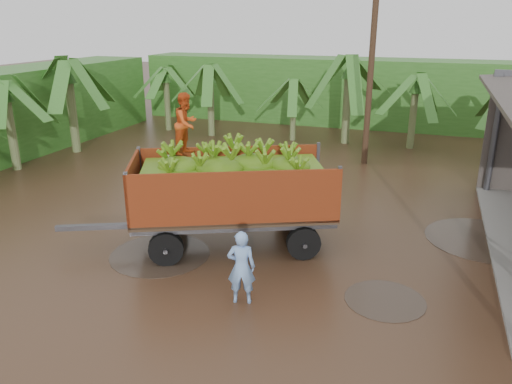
# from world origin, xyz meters

# --- Properties ---
(ground) EXTENTS (100.00, 100.00, 0.00)m
(ground) POSITION_xyz_m (0.00, 0.00, 0.00)
(ground) COLOR black
(ground) RESTS_ON ground
(hedge_north) EXTENTS (22.00, 3.00, 3.60)m
(hedge_north) POSITION_xyz_m (-2.00, 16.00, 1.80)
(hedge_north) COLOR #2D661E
(hedge_north) RESTS_ON ground
(hedge_west) EXTENTS (3.00, 18.00, 3.60)m
(hedge_west) POSITION_xyz_m (-14.00, 4.00, 1.80)
(hedge_west) COLOR #2D661E
(hedge_west) RESTS_ON ground
(banana_trailer) EXTENTS (6.93, 4.34, 3.91)m
(banana_trailer) POSITION_xyz_m (-1.41, -1.07, 1.53)
(banana_trailer) COLOR #AB3C18
(banana_trailer) RESTS_ON ground
(man_blue) EXTENTS (0.67, 0.53, 1.61)m
(man_blue) POSITION_xyz_m (-0.15, -3.71, 0.81)
(man_blue) COLOR #7EA9E6
(man_blue) RESTS_ON ground
(utility_pole) EXTENTS (1.20, 0.24, 8.05)m
(utility_pole) POSITION_xyz_m (0.83, 7.95, 4.08)
(utility_pole) COLOR #47301E
(utility_pole) RESTS_ON ground
(banana_plants) EXTENTS (24.64, 20.42, 4.14)m
(banana_plants) POSITION_xyz_m (-5.36, 6.71, 1.81)
(banana_plants) COLOR #2D661E
(banana_plants) RESTS_ON ground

